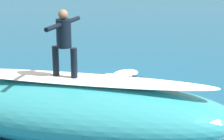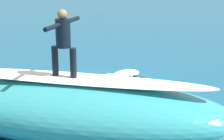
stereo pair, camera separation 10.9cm
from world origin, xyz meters
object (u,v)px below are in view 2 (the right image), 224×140
Objects in this scene: surfer_riding at (63,38)px; surfboard_paddling at (146,90)px; surfboard_riding at (65,78)px; surfer_paddling at (145,83)px.

surfboard_paddling is at bearing -101.31° from surfer_riding.
surfer_riding is 4.53m from surfboard_paddling.
surfer_riding reaches higher than surfboard_riding.
surfer_paddling is (-0.90, -3.81, -1.29)m from surfboard_riding.
surfer_riding is 0.73× the size of surfboard_paddling.
surfer_paddling is (-0.90, -3.81, -2.22)m from surfer_riding.
surfboard_paddling is 1.64× the size of surfer_paddling.
surfboard_riding reaches higher than surfboard_paddling.
surfer_paddling is at bearing -99.82° from surfboard_riding.
surfer_riding is at bearing -176.58° from surfboard_riding.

